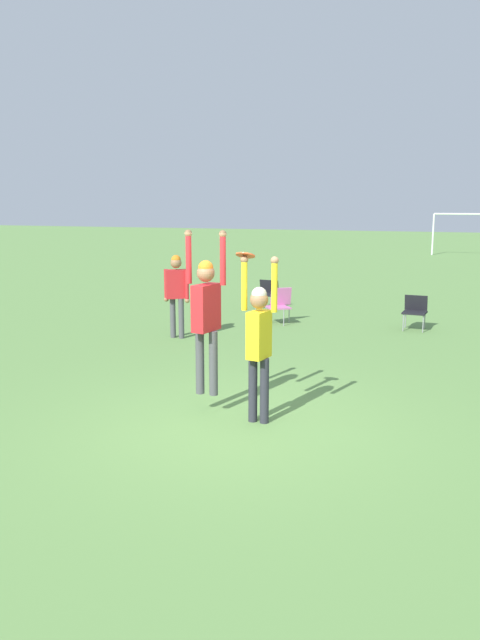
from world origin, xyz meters
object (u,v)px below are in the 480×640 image
(camping_chair_0, at_px, (415,309))
(camping_chair_1, at_px, (279,303))
(camping_chair_2, at_px, (267,292))
(frisbee, at_px, (245,255))
(person_spectator_near, at_px, (177,288))
(person_jumping, at_px, (206,308))
(person_defending, at_px, (259,335))

(camping_chair_0, relative_size, camping_chair_1, 0.92)
(camping_chair_1, height_order, camping_chair_2, camping_chair_1)
(frisbee, height_order, camping_chair_0, frisbee)
(person_spectator_near, bearing_deg, frisbee, -88.47)
(person_jumping, xyz_separation_m, camping_chair_0, (2.13, 7.06, -1.01))
(frisbee, height_order, person_spectator_near, frisbee)
(frisbee, xyz_separation_m, camping_chair_0, (1.52, 7.17, -1.75))
(frisbee, distance_m, camping_chair_1, 7.20)
(person_jumping, xyz_separation_m, camping_chair_1, (-1.04, 6.68, -0.99))
(person_spectator_near, bearing_deg, person_defending, -86.95)
(camping_chair_0, xyz_separation_m, camping_chair_2, (-4.15, 1.63, -0.01))
(camping_chair_2, distance_m, person_spectator_near, 4.52)
(person_defending, bearing_deg, camping_chair_1, -155.62)
(frisbee, distance_m, person_spectator_near, 5.53)
(person_defending, bearing_deg, frisbee, -86.84)
(person_defending, xyz_separation_m, person_spectator_near, (-3.41, 4.38, -0.09))
(camping_chair_1, xyz_separation_m, person_spectator_near, (-1.55, -2.43, 0.60))
(person_jumping, xyz_separation_m, camping_chair_2, (-2.02, 8.69, -1.02))
(person_jumping, distance_m, camping_chair_0, 7.44)
(person_defending, distance_m, frisbee, 1.06)
(person_jumping, distance_m, camping_chair_2, 8.98)
(camping_chair_1, bearing_deg, person_jumping, 61.84)
(camping_chair_0, xyz_separation_m, person_spectator_near, (-4.73, -2.81, 0.62))
(person_jumping, distance_m, person_defending, 0.87)
(frisbee, distance_m, camping_chair_0, 7.53)
(camping_chair_0, distance_m, person_spectator_near, 5.53)
(frisbee, height_order, camping_chair_2, frisbee)
(person_spectator_near, bearing_deg, camping_chair_0, -4.10)
(frisbee, bearing_deg, person_defending, -6.01)
(person_defending, xyz_separation_m, camping_chair_0, (1.32, 7.19, -0.71))
(frisbee, bearing_deg, camping_chair_0, 78.03)
(person_defending, relative_size, person_spectator_near, 1.23)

